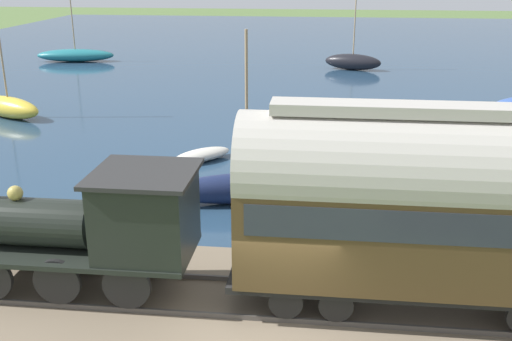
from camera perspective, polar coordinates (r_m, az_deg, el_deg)
name	(u,v)px	position (r m, az deg, el deg)	size (l,w,h in m)	color
harbor_water	(316,55)	(55.78, 5.76, 10.92)	(80.00, 80.00, 0.01)	navy
rail_embankment	(282,309)	(14.51, 2.50, -13.08)	(5.31, 56.00, 0.54)	#756651
steam_locomotive	(91,222)	(14.50, -15.46, -4.71)	(2.26, 6.52, 3.39)	black
passenger_coach	(432,201)	(13.38, 16.45, -2.82)	(2.39, 8.74, 4.69)	black
sailboat_black	(353,61)	(47.95, 9.20, 10.21)	(2.53, 4.62, 7.46)	black
sailboat_navy	(247,187)	(20.76, -0.86, -1.61)	(2.40, 5.78, 5.95)	#192347
sailboat_teal	(76,55)	(53.64, -16.80, 10.47)	(2.65, 6.61, 6.12)	#1E707A
sailboat_yellow	(9,106)	(35.05, -22.50, 5.66)	(3.14, 4.69, 7.95)	gold
rowboat_off_pier	(202,155)	(25.40, -5.14, 1.49)	(2.58, 2.63, 0.50)	beige
rowboat_near_shore	(466,198)	(22.13, 19.34, -2.46)	(1.97, 1.76, 0.36)	#B7B2A3
rowboat_far_out	(357,152)	(26.24, 9.56, 1.72)	(1.24, 2.45, 0.36)	beige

